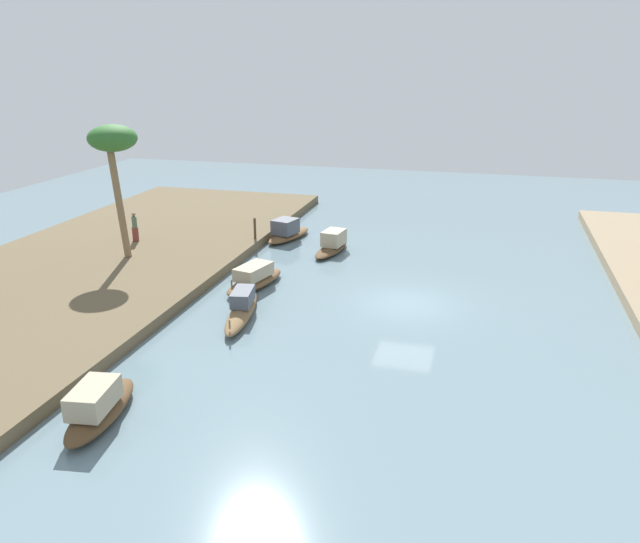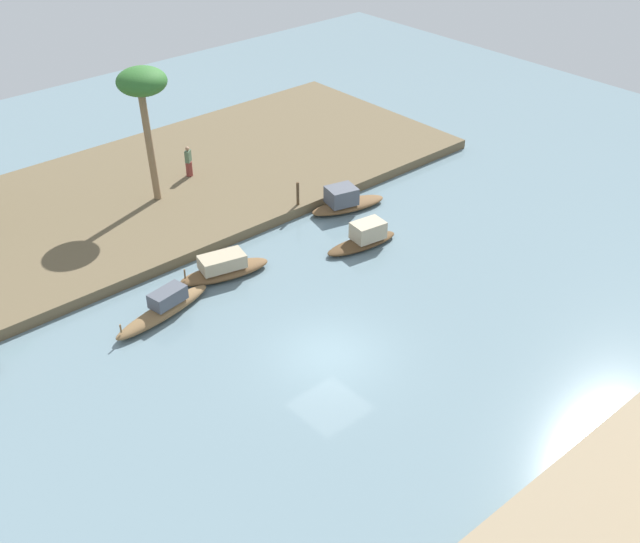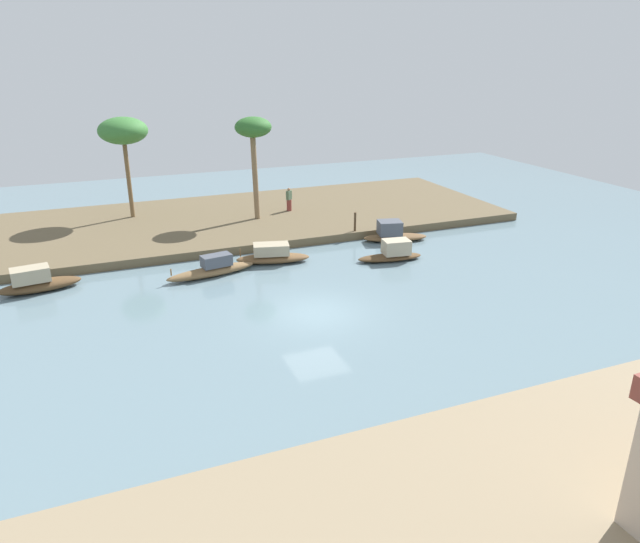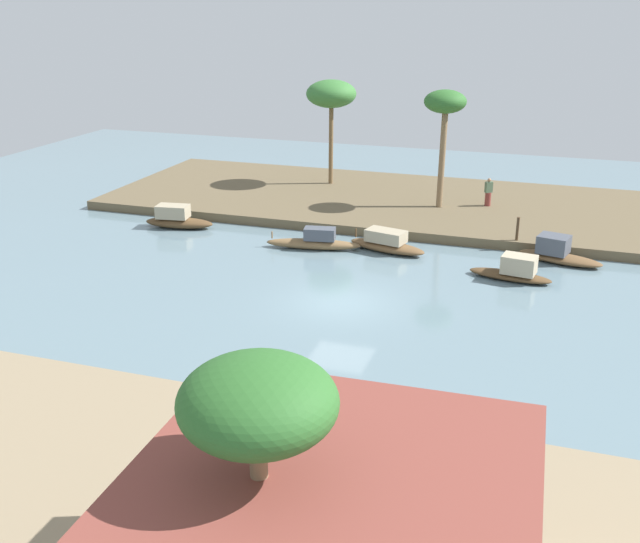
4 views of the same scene
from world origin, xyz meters
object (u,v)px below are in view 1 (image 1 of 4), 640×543
(sampan_downstream_large, at_px, (254,278))
(sampan_near_left_bank, at_px, (288,232))
(sampan_midstream, at_px, (99,406))
(sampan_upstream_small, at_px, (242,308))
(sampan_with_tall_canopy, at_px, (332,244))
(mooring_post, at_px, (255,228))
(person_on_near_bank, at_px, (135,228))
(palm_tree_left_near, at_px, (113,144))

(sampan_downstream_large, distance_m, sampan_near_left_bank, 8.03)
(sampan_midstream, bearing_deg, sampan_upstream_small, 164.16)
(sampan_with_tall_canopy, height_order, mooring_post, mooring_post)
(sampan_near_left_bank, height_order, sampan_upstream_small, sampan_near_left_bank)
(sampan_upstream_small, height_order, mooring_post, mooring_post)
(sampan_with_tall_canopy, height_order, sampan_upstream_small, sampan_with_tall_canopy)
(sampan_midstream, height_order, mooring_post, mooring_post)
(sampan_downstream_large, relative_size, person_on_near_bank, 2.60)
(sampan_downstream_large, bearing_deg, sampan_midstream, 11.96)
(sampan_midstream, xyz_separation_m, palm_tree_left_near, (-12.91, -7.12, 5.61))
(sampan_downstream_large, distance_m, mooring_post, 6.42)
(sampan_with_tall_canopy, xyz_separation_m, palm_tree_left_near, (4.99, -9.54, 5.65))
(sampan_with_tall_canopy, relative_size, palm_tree_left_near, 0.58)
(sampan_upstream_small, bearing_deg, sampan_with_tall_canopy, 162.08)
(sampan_downstream_large, xyz_separation_m, sampan_upstream_small, (3.44, 0.77, -0.03))
(sampan_near_left_bank, relative_size, palm_tree_left_near, 0.63)
(person_on_near_bank, height_order, mooring_post, person_on_near_bank)
(sampan_downstream_large, relative_size, sampan_with_tall_canopy, 1.11)
(sampan_midstream, distance_m, sampan_near_left_bank, 19.62)
(person_on_near_bank, relative_size, mooring_post, 1.37)
(mooring_post, relative_size, palm_tree_left_near, 0.18)
(sampan_downstream_large, height_order, mooring_post, mooring_post)
(mooring_post, bearing_deg, sampan_with_tall_canopy, 93.52)
(sampan_upstream_small, bearing_deg, sampan_near_left_bank, 178.72)
(sampan_downstream_large, xyz_separation_m, sampan_with_tall_canopy, (-6.25, 2.10, 0.03))
(sampan_downstream_large, bearing_deg, palm_tree_left_near, -86.12)
(sampan_near_left_bank, distance_m, sampan_with_tall_canopy, 3.54)
(sampan_downstream_large, bearing_deg, sampan_near_left_bank, -159.34)
(palm_tree_left_near, bearing_deg, sampan_upstream_small, 60.17)
(palm_tree_left_near, bearing_deg, sampan_near_left_bank, 136.15)
(sampan_upstream_small, xyz_separation_m, person_on_near_bank, (-7.29, -9.11, 0.82))
(sampan_downstream_large, bearing_deg, person_on_near_bank, -101.26)
(sampan_with_tall_canopy, bearing_deg, mooring_post, -78.28)
(sampan_upstream_small, relative_size, palm_tree_left_near, 0.74)
(person_on_near_bank, xyz_separation_m, mooring_post, (-2.13, 6.11, -0.12))
(sampan_near_left_bank, relative_size, mooring_post, 3.50)
(sampan_with_tall_canopy, bearing_deg, sampan_midstream, 0.50)
(person_on_near_bank, xyz_separation_m, palm_tree_left_near, (2.59, 0.90, 4.88))
(sampan_with_tall_canopy, relative_size, mooring_post, 3.21)
(sampan_with_tall_canopy, xyz_separation_m, mooring_post, (0.27, -4.33, 0.64))
(sampan_near_left_bank, bearing_deg, person_on_near_bank, -46.57)
(person_on_near_bank, bearing_deg, mooring_post, 71.63)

